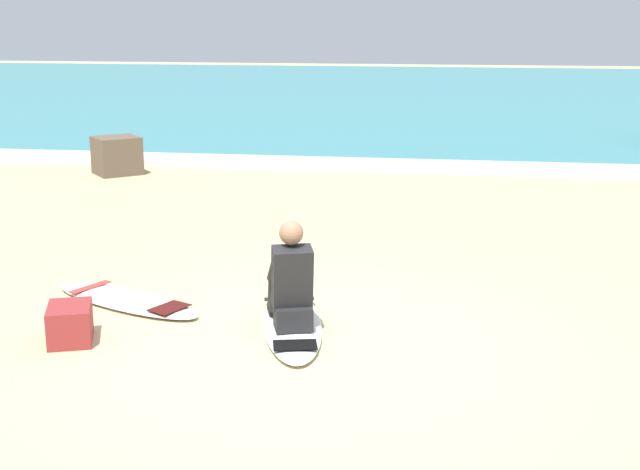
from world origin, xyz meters
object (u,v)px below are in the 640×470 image
Objects in this scene: surfer_seated at (291,285)px; beach_bag at (70,324)px; shoreline_rock at (117,156)px; surfboard_main at (292,323)px; surfboard_spare_near at (126,300)px.

surfer_seated reaches higher than beach_bag.
shoreline_rock is 8.11m from beach_bag.
surfboard_main is at bearing -58.13° from shoreline_rock.
surfboard_main is 4.33× the size of beach_bag.
beach_bag is at bearing -71.56° from shoreline_rock.
surfer_seated is 1.31× the size of shoreline_rock.
beach_bag is (-1.81, -0.65, 0.12)m from surfboard_main.
surfer_seated is 1.97× the size of beach_bag.
shoreline_rock is (-4.40, 7.17, -0.11)m from surfer_seated.
surfer_seated is at bearing -81.61° from surfboard_main.
shoreline_rock reaches higher than surfboard_main.
surfboard_main is 2.89× the size of shoreline_rock.
surfboard_main is 1.11× the size of surfboard_spare_near.
beach_bag is at bearing -164.19° from surfer_seated.
beach_bag reaches higher than surfboard_main.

